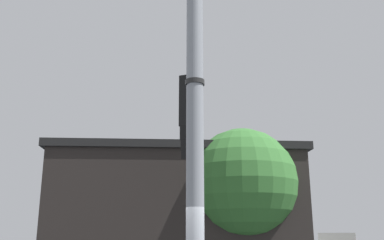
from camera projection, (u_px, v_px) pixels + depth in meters
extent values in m
cylinder|color=gray|center=(195.00, 151.00, 6.82)|extent=(0.28, 0.28, 6.74)
cylinder|color=gray|center=(192.00, 83.00, 11.11)|extent=(3.05, 7.01, 0.19)
cylinder|color=black|center=(193.00, 76.00, 10.12)|extent=(0.08, 0.08, 0.18)
cube|color=black|center=(193.00, 101.00, 9.96)|extent=(0.36, 0.30, 1.05)
sphere|color=#590F0F|center=(196.00, 90.00, 10.22)|extent=(0.22, 0.22, 0.22)
cube|color=black|center=(196.00, 86.00, 10.27)|extent=(0.24, 0.20, 0.03)
sphere|color=brown|center=(196.00, 104.00, 10.13)|extent=(0.22, 0.22, 0.22)
cube|color=black|center=(196.00, 100.00, 10.18)|extent=(0.24, 0.20, 0.03)
sphere|color=#1EE533|center=(196.00, 118.00, 10.04)|extent=(0.22, 0.22, 0.22)
cube|color=black|center=(196.00, 114.00, 10.08)|extent=(0.24, 0.20, 0.03)
cube|color=black|center=(190.00, 99.00, 9.81)|extent=(0.54, 0.03, 1.22)
cylinder|color=black|center=(192.00, 96.00, 11.49)|extent=(0.08, 0.08, 0.18)
cube|color=black|center=(192.00, 118.00, 11.32)|extent=(0.36, 0.30, 1.05)
sphere|color=#590F0F|center=(195.00, 107.00, 11.59)|extent=(0.22, 0.22, 0.22)
cube|color=black|center=(195.00, 104.00, 11.63)|extent=(0.24, 0.20, 0.03)
sphere|color=brown|center=(195.00, 120.00, 11.49)|extent=(0.22, 0.22, 0.22)
cube|color=black|center=(195.00, 116.00, 11.54)|extent=(0.24, 0.20, 0.03)
sphere|color=#1EE533|center=(195.00, 132.00, 11.40)|extent=(0.22, 0.22, 0.22)
cube|color=black|center=(195.00, 129.00, 11.45)|extent=(0.24, 0.20, 0.03)
cube|color=black|center=(190.00, 116.00, 11.17)|extent=(0.54, 0.03, 1.22)
cylinder|color=black|center=(192.00, 111.00, 12.85)|extent=(0.08, 0.08, 0.18)
cube|color=black|center=(192.00, 131.00, 12.69)|extent=(0.36, 0.30, 1.05)
sphere|color=#590F0F|center=(194.00, 121.00, 12.95)|extent=(0.22, 0.22, 0.22)
cube|color=black|center=(194.00, 118.00, 12.99)|extent=(0.24, 0.20, 0.03)
sphere|color=brown|center=(194.00, 132.00, 12.86)|extent=(0.22, 0.22, 0.22)
cube|color=black|center=(194.00, 129.00, 12.90)|extent=(0.24, 0.20, 0.03)
sphere|color=#1EE533|center=(194.00, 144.00, 12.76)|extent=(0.22, 0.22, 0.22)
cube|color=black|center=(194.00, 140.00, 12.81)|extent=(0.24, 0.20, 0.03)
cube|color=black|center=(189.00, 129.00, 12.53)|extent=(0.54, 0.03, 1.22)
cylinder|color=black|center=(191.00, 123.00, 14.21)|extent=(0.08, 0.08, 0.18)
cube|color=black|center=(191.00, 141.00, 14.05)|extent=(0.36, 0.30, 1.05)
sphere|color=#590F0F|center=(193.00, 132.00, 14.31)|extent=(0.22, 0.22, 0.22)
cube|color=black|center=(194.00, 129.00, 14.35)|extent=(0.24, 0.20, 0.03)
sphere|color=brown|center=(193.00, 142.00, 14.22)|extent=(0.22, 0.22, 0.22)
cube|color=black|center=(194.00, 139.00, 14.26)|extent=(0.24, 0.20, 0.03)
sphere|color=#1EE533|center=(193.00, 153.00, 14.13)|extent=(0.22, 0.22, 0.22)
cube|color=black|center=(194.00, 150.00, 14.17)|extent=(0.24, 0.20, 0.03)
cube|color=black|center=(189.00, 140.00, 13.90)|extent=(0.54, 0.03, 1.22)
cube|color=#147238|center=(194.00, 96.00, 7.79)|extent=(0.43, 0.98, 0.22)
cube|color=white|center=(194.00, 96.00, 7.78)|extent=(0.41, 0.98, 0.04)
cylinder|color=#262626|center=(195.00, 83.00, 7.12)|extent=(0.32, 0.32, 0.08)
cube|color=#282321|center=(176.00, 223.00, 17.92)|extent=(11.11, 8.99, 5.28)
cube|color=black|center=(175.00, 219.00, 20.85)|extent=(8.38, 4.67, 0.30)
cube|color=black|center=(177.00, 157.00, 18.66)|extent=(11.56, 9.35, 0.30)
sphere|color=#387533|center=(243.00, 183.00, 16.66)|extent=(4.24, 4.24, 4.24)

